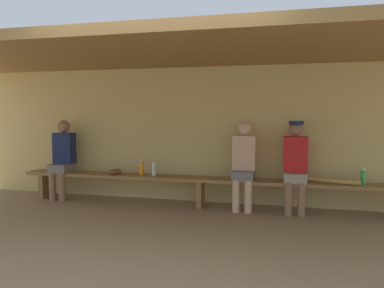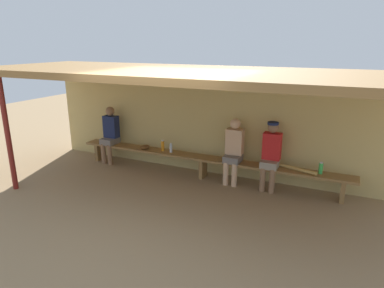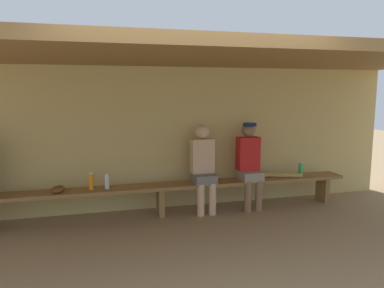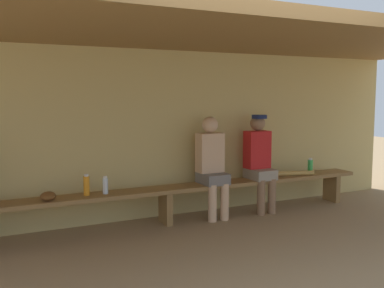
# 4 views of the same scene
# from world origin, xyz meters

# --- Properties ---
(ground_plane) EXTENTS (24.00, 24.00, 0.00)m
(ground_plane) POSITION_xyz_m (0.00, 0.00, 0.00)
(ground_plane) COLOR #937754
(back_wall) EXTENTS (8.00, 0.20, 2.20)m
(back_wall) POSITION_xyz_m (0.00, 2.00, 1.10)
(back_wall) COLOR tan
(back_wall) RESTS_ON ground
(dugout_roof) EXTENTS (8.00, 2.80, 0.12)m
(dugout_roof) POSITION_xyz_m (0.00, 0.70, 2.26)
(dugout_roof) COLOR olive
(dugout_roof) RESTS_ON back_wall
(bench) EXTENTS (6.00, 0.36, 0.46)m
(bench) POSITION_xyz_m (0.00, 1.55, 0.39)
(bench) COLOR olive
(bench) RESTS_ON ground
(player_middle) EXTENTS (0.34, 0.42, 1.34)m
(player_middle) POSITION_xyz_m (0.66, 1.55, 0.73)
(player_middle) COLOR slate
(player_middle) RESTS_ON ground
(player_leftmost) EXTENTS (0.34, 0.42, 1.34)m
(player_leftmost) POSITION_xyz_m (1.41, 1.55, 0.75)
(player_leftmost) COLOR gray
(player_leftmost) RESTS_ON ground
(water_bottle_clear) EXTENTS (0.07, 0.07, 0.23)m
(water_bottle_clear) POSITION_xyz_m (2.34, 1.57, 0.57)
(water_bottle_clear) COLOR green
(water_bottle_clear) RESTS_ON bench
(water_bottle_green) EXTENTS (0.06, 0.06, 0.21)m
(water_bottle_green) POSITION_xyz_m (-0.76, 1.55, 0.56)
(water_bottle_green) COLOR silver
(water_bottle_green) RESTS_ON bench
(water_bottle_blue) EXTENTS (0.07, 0.07, 0.25)m
(water_bottle_blue) POSITION_xyz_m (-0.98, 1.56, 0.58)
(water_bottle_blue) COLOR orange
(water_bottle_blue) RESTS_ON bench
(baseball_glove_worn) EXTENTS (0.22, 0.27, 0.09)m
(baseball_glove_worn) POSITION_xyz_m (-1.42, 1.52, 0.51)
(baseball_glove_worn) COLOR brown
(baseball_glove_worn) RESTS_ON bench
(baseball_bat) EXTENTS (0.80, 0.29, 0.07)m
(baseball_bat) POSITION_xyz_m (1.89, 1.55, 0.49)
(baseball_bat) COLOR tan
(baseball_bat) RESTS_ON bench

